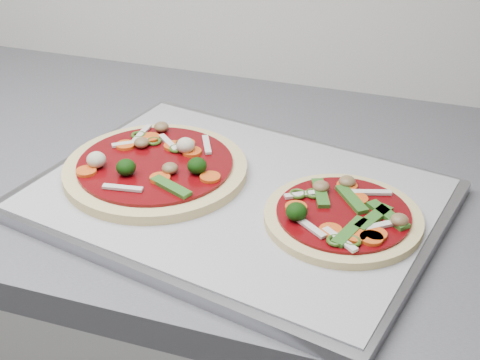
% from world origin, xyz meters
% --- Properties ---
extents(countertop, '(3.60, 0.60, 0.04)m').
position_xyz_m(countertop, '(0.00, 1.30, 0.88)').
color(countertop, slate).
rests_on(countertop, base_cabinet).
extents(baking_tray, '(0.54, 0.45, 0.02)m').
position_xyz_m(baking_tray, '(-0.02, 1.22, 0.91)').
color(baking_tray, '#96969B').
rests_on(baking_tray, countertop).
extents(parchment, '(0.51, 0.41, 0.00)m').
position_xyz_m(parchment, '(-0.02, 1.22, 0.92)').
color(parchment, '#9E9FA4').
rests_on(parchment, baking_tray).
extents(pizza_left, '(0.30, 0.30, 0.04)m').
position_xyz_m(pizza_left, '(-0.13, 1.23, 0.93)').
color(pizza_left, tan).
rests_on(pizza_left, parchment).
extents(pizza_right, '(0.21, 0.21, 0.03)m').
position_xyz_m(pizza_right, '(0.12, 1.20, 0.93)').
color(pizza_right, tan).
rests_on(pizza_right, parchment).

